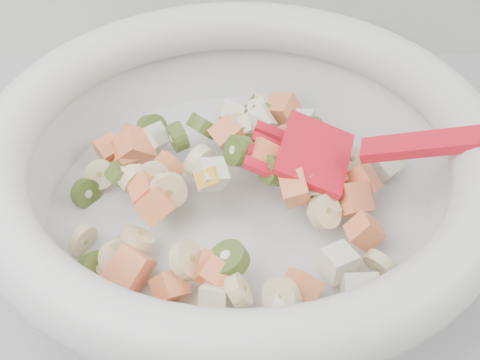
{
  "coord_description": "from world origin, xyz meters",
  "views": [
    {
      "loc": [
        0.11,
        1.11,
        1.29
      ],
      "look_at": [
        0.11,
        1.48,
        0.95
      ],
      "focal_mm": 50.0,
      "sensor_mm": 36.0,
      "label": 1
    }
  ],
  "objects": [
    {
      "name": "mixing_bowl",
      "position": [
        0.11,
        1.48,
        0.96
      ],
      "size": [
        0.48,
        0.38,
        0.14
      ],
      "color": "silver",
      "rests_on": "counter"
    }
  ]
}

